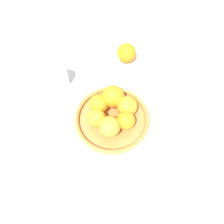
% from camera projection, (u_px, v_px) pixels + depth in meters
% --- Properties ---
extents(ground_plane, '(4.00, 4.00, 0.00)m').
position_uv_depth(ground_plane, '(112.00, 120.00, 0.82)').
color(ground_plane, beige).
extents(fruit_bowl, '(0.28, 0.28, 0.03)m').
position_uv_depth(fruit_bowl, '(112.00, 119.00, 0.81)').
color(fruit_bowl, '#A57238').
rests_on(fruit_bowl, ground_plane).
extents(orange_pile, '(0.18, 0.19, 0.08)m').
position_uv_depth(orange_pile, '(112.00, 110.00, 0.77)').
color(orange_pile, orange).
rests_on(orange_pile, fruit_bowl).
extents(stray_orange, '(0.08, 0.08, 0.08)m').
position_uv_depth(stray_orange, '(126.00, 53.00, 0.93)').
color(stray_orange, orange).
rests_on(stray_orange, ground_plane).
extents(drinking_glass, '(0.07, 0.07, 0.09)m').
position_uv_depth(drinking_glass, '(60.00, 77.00, 0.86)').
color(drinking_glass, silver).
rests_on(drinking_glass, ground_plane).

